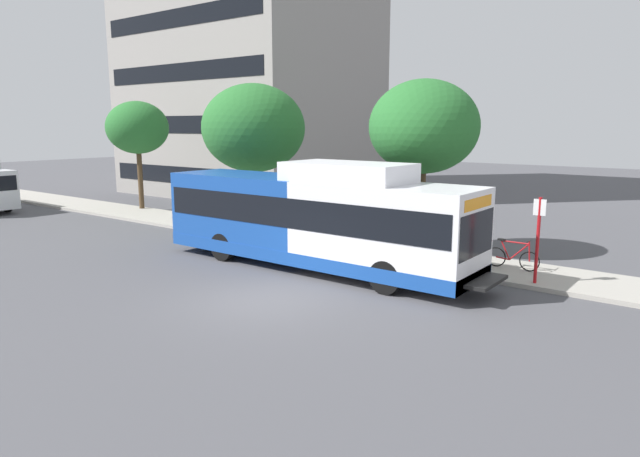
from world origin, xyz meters
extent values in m
plane|color=#4C4C51|center=(0.00, 8.00, 0.00)|extent=(120.00, 120.00, 0.00)
cube|color=#A8A399|center=(7.00, 6.00, 0.07)|extent=(3.00, 56.00, 0.14)
cube|color=white|center=(3.71, -1.72, 1.69)|extent=(2.54, 5.80, 2.73)
cube|color=#19479E|center=(3.71, 4.08, 1.69)|extent=(2.54, 5.80, 2.73)
cube|color=#19479E|center=(3.71, 1.18, 0.54)|extent=(2.57, 11.60, 0.44)
cube|color=black|center=(3.71, 1.18, 2.05)|extent=(2.58, 11.25, 0.96)
cube|color=black|center=(3.71, -4.58, 1.85)|extent=(2.34, 0.10, 1.24)
cube|color=orange|center=(3.71, -4.59, 2.72)|extent=(1.90, 0.08, 0.32)
cube|color=white|center=(3.71, -0.27, 3.35)|extent=(2.16, 4.06, 0.60)
cube|color=black|center=(3.71, -4.97, 0.55)|extent=(1.78, 0.60, 0.10)
cylinder|color=black|center=(2.58, -2.42, 0.50)|extent=(0.30, 1.00, 1.00)
cylinder|color=black|center=(4.84, -2.42, 0.50)|extent=(0.30, 1.00, 1.00)
cylinder|color=black|center=(2.58, 4.37, 0.50)|extent=(0.30, 1.00, 1.00)
cylinder|color=black|center=(4.84, 4.37, 0.50)|extent=(0.30, 1.00, 1.00)
cylinder|color=red|center=(5.88, -5.65, 1.44)|extent=(0.10, 0.10, 2.60)
cube|color=white|center=(5.86, -5.65, 2.44)|extent=(0.04, 0.36, 0.48)
torus|color=black|center=(7.15, -5.09, 0.47)|extent=(0.04, 0.66, 0.66)
torus|color=black|center=(7.15, -3.99, 0.47)|extent=(0.04, 0.66, 0.66)
cylinder|color=#B2191E|center=(7.15, -4.74, 0.74)|extent=(0.05, 0.64, 0.64)
cylinder|color=#B2191E|center=(7.15, -4.29, 0.74)|extent=(0.05, 0.34, 0.62)
cylinder|color=#B2191E|center=(7.15, -4.59, 1.04)|extent=(0.05, 0.90, 0.05)
cylinder|color=#B2191E|center=(7.15, -4.22, 0.46)|extent=(0.05, 0.45, 0.08)
cylinder|color=#B2191E|center=(7.15, -5.07, 0.81)|extent=(0.05, 0.10, 0.67)
cylinder|color=black|center=(7.15, -5.04, 1.14)|extent=(0.52, 0.03, 0.03)
cube|color=black|center=(7.15, -4.14, 1.08)|extent=(0.12, 0.24, 0.06)
cylinder|color=#4C3823|center=(7.80, -0.82, 1.70)|extent=(0.28, 0.28, 3.12)
ellipsoid|color=#286B2D|center=(7.80, -0.82, 4.76)|extent=(4.02, 4.02, 3.41)
cylinder|color=#4C3823|center=(7.74, 7.68, 1.54)|extent=(0.28, 0.28, 2.79)
ellipsoid|color=#286B2D|center=(7.74, 7.68, 4.69)|extent=(4.68, 4.68, 3.98)
cylinder|color=#4C3823|center=(8.09, 16.94, 1.77)|extent=(0.28, 0.28, 3.27)
ellipsoid|color=#286B2D|center=(8.09, 16.94, 4.69)|extent=(3.42, 3.42, 2.90)
cylinder|color=black|center=(3.25, 22.68, 0.46)|extent=(0.26, 0.92, 0.92)
cube|color=black|center=(18.79, 18.54, 1.62)|extent=(12.52, 14.25, 1.10)
cube|color=black|center=(18.79, 18.54, 4.85)|extent=(12.52, 14.25, 1.10)
cube|color=black|center=(18.79, 18.54, 8.09)|extent=(12.52, 14.25, 1.10)
cube|color=black|center=(18.79, 18.54, 11.33)|extent=(12.52, 14.25, 1.10)
cylinder|color=#B7B7BC|center=(22.74, 35.83, 3.47)|extent=(1.10, 1.10, 6.93)
cylinder|color=#B7B7BC|center=(22.74, 35.83, 10.40)|extent=(0.91, 0.91, 6.93)
camera|label=1|loc=(-11.04, -10.38, 4.82)|focal=31.53mm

